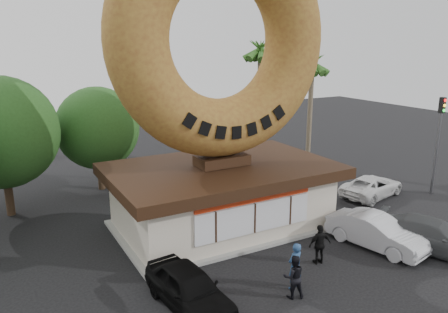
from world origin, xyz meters
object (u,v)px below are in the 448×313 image
person_left (295,266)px  car_white (372,186)px  giant_donut (222,40)px  person_center (294,277)px  traffic_signal (439,133)px  car_silver (376,232)px  person_right (320,244)px  car_black (189,288)px  car_grey (434,236)px  street_lamp (126,116)px  donut_shop (222,194)px

person_left → car_white: bearing=-161.2°
giant_donut → person_center: (-0.82, -7.03, -8.51)m
car_white → traffic_signal: bearing=-124.6°
person_left → car_white: (10.70, 6.04, -0.30)m
car_silver → car_white: bearing=31.5°
person_right → car_black: (-6.24, -0.22, -0.14)m
person_left → car_grey: bearing=164.9°
car_silver → person_center: bearing=-178.7°
giant_donut → car_grey: (7.07, -7.14, -8.62)m
car_grey → person_right: bearing=136.7°
person_right → car_white: size_ratio=0.38×
traffic_signal → person_center: (-14.82, -5.02, -3.02)m
street_lamp → car_black: size_ratio=1.82×
person_left → car_black: person_left is taller
car_grey → car_silver: bearing=115.9°
car_white → giant_donut: bearing=74.4°
donut_shop → person_center: donut_shop is taller
person_left → person_right: bearing=-164.5°
traffic_signal → car_silver: traffic_signal is taller
donut_shop → car_grey: donut_shop is taller
donut_shop → person_right: 5.83m
car_white → car_silver: bearing=121.3°
person_right → car_black: 6.25m
person_left → person_center: bearing=37.7°
street_lamp → person_right: size_ratio=4.52×
person_center → car_silver: (5.89, 1.45, -0.08)m
person_right → car_white: bearing=-140.9°
donut_shop → car_black: size_ratio=2.55×
car_black → person_right: bearing=-4.4°
car_black → car_grey: (11.55, -1.42, -0.01)m
person_center → person_right: size_ratio=0.96×
donut_shop → car_white: 10.38m
street_lamp → car_white: size_ratio=1.72×
traffic_signal → street_lamp: bearing=142.9°
street_lamp → person_right: 16.32m
street_lamp → traffic_signal: bearing=-37.1°
street_lamp → car_silver: (6.93, -15.58, -3.72)m
donut_shop → traffic_signal: 14.30m
person_right → car_white: (8.54, 4.98, -0.24)m
street_lamp → car_silver: street_lamp is taller
person_right → car_silver: (3.31, -0.08, -0.12)m
street_lamp → car_silver: 17.46m
car_black → car_grey: car_black is taller
street_lamp → car_silver: bearing=-66.0°
traffic_signal → car_black: traffic_signal is taller
person_center → car_black: (-3.66, 1.31, -0.10)m
giant_donut → street_lamp: bearing=100.5°
donut_shop → person_left: bearing=-93.5°
car_white → car_black: bearing=96.6°
traffic_signal → car_white: (-3.70, 1.48, -3.22)m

